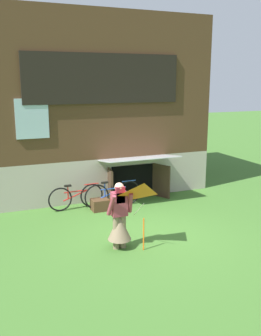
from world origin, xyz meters
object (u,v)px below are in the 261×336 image
(person, at_px, (119,221))
(bicycle_red, at_px, (76,197))
(kite, at_px, (144,201))
(bicycle_blue, at_px, (113,194))
(wooden_crate, at_px, (100,205))

(person, xyz_separation_m, bicycle_red, (-0.22, 2.97, -0.27))
(kite, height_order, bicycle_blue, kite)
(person, height_order, bicycle_red, person)
(person, relative_size, wooden_crate, 3.12)
(wooden_crate, bearing_deg, bicycle_red, 148.26)
(person, distance_m, bicycle_red, 2.99)
(bicycle_blue, height_order, wooden_crate, bicycle_blue)
(bicycle_blue, xyz_separation_m, wooden_crate, (-0.45, -0.13, -0.22))
(person, xyz_separation_m, wooden_crate, (0.38, 2.60, -0.47))
(person, xyz_separation_m, bicycle_blue, (0.83, 2.73, -0.24))
(bicycle_blue, relative_size, bicycle_red, 1.07)
(kite, height_order, wooden_crate, kite)
(person, height_order, kite, person)
(bicycle_blue, bearing_deg, person, -108.64)
(bicycle_red, bearing_deg, person, -88.95)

